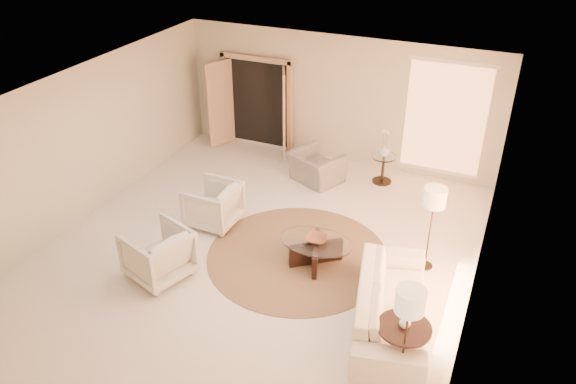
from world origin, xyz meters
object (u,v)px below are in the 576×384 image
at_px(sofa, 391,304).
at_px(bowl, 316,239).
at_px(floor_lamp_far, 410,305).
at_px(accent_chair, 316,162).
at_px(end_table, 403,339).
at_px(end_vase, 405,322).
at_px(armchair_right, 158,251).
at_px(side_table, 383,166).
at_px(side_vase, 385,151).
at_px(armchair_left, 213,203).
at_px(floor_lamp_near, 434,201).
at_px(coffee_table, 316,249).

relative_size(sofa, bowl, 6.89).
relative_size(floor_lamp_far, bowl, 4.19).
bearing_deg(floor_lamp_far, accent_chair, 122.56).
relative_size(end_table, bowl, 1.97).
distance_m(bowl, end_vase, 2.45).
distance_m(armchair_right, end_vase, 4.03).
distance_m(floor_lamp_far, bowl, 2.79).
height_order(armchair_right, end_vase, armchair_right).
xyz_separation_m(accent_chair, floor_lamp_far, (2.92, -4.57, 0.84)).
distance_m(side_table, bowl, 3.20).
xyz_separation_m(accent_chair, side_vase, (1.30, 0.51, 0.29)).
xyz_separation_m(armchair_left, side_table, (2.43, 2.80, -0.08)).
xyz_separation_m(accent_chair, end_table, (2.85, -4.29, 0.02)).
relative_size(floor_lamp_far, side_vase, 6.33).
height_order(accent_chair, end_table, accent_chair).
relative_size(armchair_left, accent_chair, 0.90).
bearing_deg(side_table, bowl, -94.71).
bearing_deg(accent_chair, end_vase, 148.16).
height_order(armchair_right, side_table, armchair_right).
relative_size(end_table, floor_lamp_far, 0.47).
bearing_deg(floor_lamp_far, floor_lamp_near, 94.37).
bearing_deg(floor_lamp_near, end_vase, -86.77).
distance_m(accent_chair, bowl, 2.87).
relative_size(armchair_right, floor_lamp_far, 0.62).
bearing_deg(floor_lamp_far, side_vase, 107.70).
bearing_deg(accent_chair, armchair_left, 88.06).
relative_size(bowl, side_vase, 1.51).
bearing_deg(coffee_table, sofa, -31.21).
distance_m(side_table, side_vase, 0.36).
bearing_deg(end_vase, side_table, 107.95).
height_order(armchair_right, coffee_table, armchair_right).
height_order(sofa, bowl, sofa).
xyz_separation_m(coffee_table, bowl, (0.00, 0.00, 0.21)).
height_order(armchair_left, bowl, armchair_left).
relative_size(sofa, floor_lamp_far, 1.64).
bearing_deg(armchair_right, floor_lamp_far, 100.26).
distance_m(side_table, end_vase, 5.06).
xyz_separation_m(floor_lamp_near, side_vase, (-1.43, 2.54, -0.54)).
bearing_deg(sofa, side_vase, 4.26).
bearing_deg(end_table, side_vase, 107.95).
bearing_deg(armchair_left, coffee_table, 80.61).
height_order(armchair_left, side_table, armchair_left).
height_order(end_table, floor_lamp_far, floor_lamp_far).
height_order(sofa, coffee_table, sofa).
relative_size(accent_chair, side_vase, 4.18).
height_order(sofa, accent_chair, accent_chair).
xyz_separation_m(accent_chair, bowl, (1.03, -2.68, 0.06)).
height_order(sofa, end_vase, end_vase).
distance_m(armchair_right, end_table, 4.02).
xyz_separation_m(end_table, floor_lamp_far, (0.07, -0.28, 0.82)).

